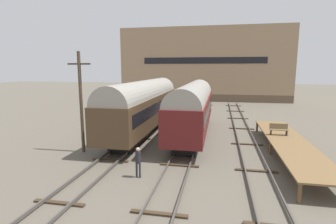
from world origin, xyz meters
name	(u,v)px	position (x,y,z in m)	size (l,w,h in m)	color
ground_plane	(185,152)	(0.00, 0.00, 0.00)	(200.00, 200.00, 0.00)	#60594C
track_left	(125,147)	(-4.89, 0.00, 0.14)	(2.60, 60.00, 0.26)	#4C4742
track_middle	(185,150)	(0.00, 0.00, 0.14)	(2.60, 60.00, 0.26)	#4C4742
track_right	(251,154)	(4.89, 0.00, 0.14)	(2.60, 60.00, 0.26)	#4C4742
train_car_maroon	(193,106)	(0.00, 5.35, 2.88)	(3.01, 16.22, 5.09)	black
train_car_brown	(144,104)	(-4.89, 5.51, 2.97)	(3.13, 17.81, 5.25)	black
station_platform	(289,142)	(7.59, 0.74, 1.03)	(2.76, 15.20, 1.11)	brown
bench	(279,129)	(7.23, 2.54, 1.60)	(1.40, 0.40, 0.91)	brown
person_worker	(138,159)	(-2.12, -5.29, 1.12)	(0.32, 0.32, 1.85)	#282833
utility_pole	(81,101)	(-7.78, -1.43, 3.99)	(1.80, 0.24, 7.65)	#473828
warehouse_building	(205,65)	(-0.84, 39.24, 7.26)	(33.79, 13.39, 14.52)	brown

